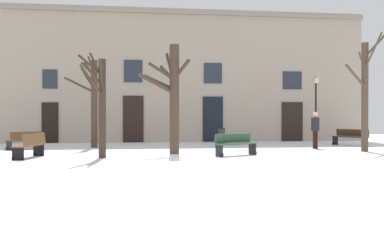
# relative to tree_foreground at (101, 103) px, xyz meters

# --- Properties ---
(ground_plane) EXTENTS (38.15, 38.15, 0.00)m
(ground_plane) POSITION_rel_tree_foreground_xyz_m (3.46, -1.60, -2.05)
(ground_plane) COLOR white
(building_facade) EXTENTS (23.85, 0.60, 8.04)m
(building_facade) POSITION_rel_tree_foreground_xyz_m (3.47, 9.31, 2.02)
(building_facade) COLOR tan
(building_facade) RESTS_ON ground
(tree_foreground) EXTENTS (0.98, 2.38, 4.06)m
(tree_foreground) POSITION_rel_tree_foreground_xyz_m (0.00, 0.00, 0.00)
(tree_foreground) COLOR #382B1E
(tree_foreground) RESTS_ON ground
(tree_right_of_center) EXTENTS (1.94, 2.23, 5.27)m
(tree_right_of_center) POSITION_rel_tree_foreground_xyz_m (11.21, 1.43, 0.54)
(tree_right_of_center) COLOR #4C3D2D
(tree_right_of_center) RESTS_ON ground
(tree_center) EXTENTS (1.70, 1.54, 4.41)m
(tree_center) POSITION_rel_tree_foreground_xyz_m (-0.88, 5.23, 0.24)
(tree_center) COLOR #423326
(tree_center) RESTS_ON ground
(tree_left_of_center) EXTENTS (2.17, 1.43, 4.50)m
(tree_left_of_center) POSITION_rel_tree_foreground_xyz_m (2.76, 1.43, 0.39)
(tree_left_of_center) COLOR #423326
(tree_left_of_center) RESTS_ON ground
(streetlamp) EXTENTS (0.30, 0.30, 3.87)m
(streetlamp) POSITION_rel_tree_foreground_xyz_m (11.38, 6.91, 0.31)
(streetlamp) COLOR black
(streetlamp) RESTS_ON ground
(litter_bin) EXTENTS (0.40, 0.40, 0.92)m
(litter_bin) POSITION_rel_tree_foreground_xyz_m (5.73, 6.03, -1.58)
(litter_bin) COLOR #2D3D2D
(litter_bin) RESTS_ON ground
(bench_facing_shops) EXTENTS (1.34, 1.87, 0.87)m
(bench_facing_shops) POSITION_rel_tree_foreground_xyz_m (12.44, 4.96, -1.59)
(bench_facing_shops) COLOR #3D2819
(bench_facing_shops) RESTS_ON ground
(bench_by_litter_bin) EXTENTS (1.83, 1.22, 0.86)m
(bench_by_litter_bin) POSITION_rel_tree_foreground_xyz_m (5.16, 0.33, -1.59)
(bench_by_litter_bin) COLOR #2D4C33
(bench_by_litter_bin) RESTS_ON ground
(bench_back_to_back_right) EXTENTS (1.51, 1.43, 0.83)m
(bench_back_to_back_right) POSITION_rel_tree_foreground_xyz_m (-3.92, 4.53, -1.62)
(bench_back_to_back_right) COLOR #51331E
(bench_back_to_back_right) RESTS_ON ground
(bench_near_lamp) EXTENTS (0.84, 1.78, 0.93)m
(bench_near_lamp) POSITION_rel_tree_foreground_xyz_m (-2.59, 0.29, -1.57)
(bench_near_lamp) COLOR brown
(bench_near_lamp) RESTS_ON ground
(person_by_shop_door) EXTENTS (0.44, 0.40, 1.75)m
(person_by_shop_door) POSITION_rel_tree_foreground_xyz_m (9.74, 3.26, -1.07)
(person_by_shop_door) COLOR #350F0F
(person_by_shop_door) RESTS_ON ground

